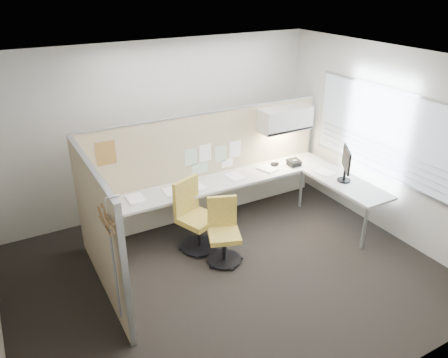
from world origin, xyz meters
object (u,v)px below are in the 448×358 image
desk (242,187)px  chair_right (194,218)px  monitor (346,163)px  phone (294,163)px  chair_left (223,233)px

desk → chair_right: bearing=-162.3°
monitor → chair_right: bearing=112.0°
desk → phone: bearing=3.2°
chair_right → phone: 2.11m
chair_left → chair_right: bearing=135.0°
chair_right → phone: size_ratio=4.91×
desk → chair_right: size_ratio=3.83×
desk → phone: 1.07m
desk → phone: size_ratio=18.80×
chair_left → chair_right: 0.53m
desk → monitor: bearing=-30.8°
chair_left → phone: 2.06m
monitor → phone: bearing=53.6°
chair_left → chair_right: size_ratio=0.88×
desk → phone: phone is taller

